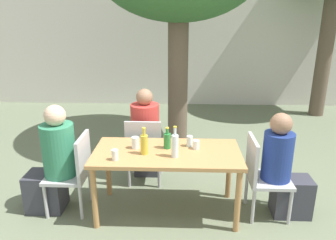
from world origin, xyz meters
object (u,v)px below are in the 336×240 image
at_px(dining_table_front, 167,159).
at_px(person_seated_2, 146,137).
at_px(patio_chair_1, 261,173).
at_px(green_bottle_1, 167,140).
at_px(drinking_glass_3, 190,141).
at_px(oil_cruet_0, 144,144).
at_px(drinking_glass_2, 115,155).
at_px(drinking_glass_1, 196,145).
at_px(water_bottle_2, 175,145).
at_px(patio_chair_2, 144,148).
at_px(drinking_glass_0, 135,143).
at_px(person_seated_1, 284,171).
at_px(person_seated_0, 53,164).
at_px(patio_chair_0, 74,169).

height_order(dining_table_front, person_seated_2, person_seated_2).
bearing_deg(patio_chair_1, green_bottle_1, 85.02).
xyz_separation_m(dining_table_front, drinking_glass_3, (0.24, 0.15, 0.14)).
height_order(oil_cruet_0, drinking_glass_3, oil_cruet_0).
bearing_deg(drinking_glass_2, patio_chair_1, 8.51).
distance_m(drinking_glass_1, drinking_glass_3, 0.10).
bearing_deg(drinking_glass_2, water_bottle_2, 9.42).
height_order(patio_chair_2, drinking_glass_0, patio_chair_2).
bearing_deg(patio_chair_1, drinking_glass_1, 83.44).
relative_size(person_seated_1, oil_cruet_0, 4.04).
height_order(person_seated_0, person_seated_2, person_seated_2).
distance_m(patio_chair_2, drinking_glass_2, 0.91).
distance_m(patio_chair_1, drinking_glass_3, 0.84).
bearing_deg(patio_chair_1, person_seated_1, -90.00).
xyz_separation_m(person_seated_2, drinking_glass_1, (0.62, -0.76, 0.22)).
bearing_deg(patio_chair_0, water_bottle_2, 83.32).
distance_m(drinking_glass_0, drinking_glass_3, 0.59).
xyz_separation_m(patio_chair_2, person_seated_2, (-0.00, 0.23, 0.06)).
relative_size(patio_chair_0, patio_chair_2, 1.00).
relative_size(water_bottle_2, drinking_glass_2, 3.02).
height_order(dining_table_front, green_bottle_1, green_bottle_1).
xyz_separation_m(green_bottle_1, drinking_glass_3, (0.24, 0.06, -0.03)).
bearing_deg(patio_chair_1, patio_chair_0, 90.00).
bearing_deg(water_bottle_2, oil_cruet_0, 169.62).
height_order(drinking_glass_2, drinking_glass_3, drinking_glass_3).
distance_m(dining_table_front, drinking_glass_1, 0.35).
bearing_deg(person_seated_2, person_seated_0, 42.18).
bearing_deg(drinking_glass_3, patio_chair_2, 140.12).
xyz_separation_m(patio_chair_0, drinking_glass_3, (1.25, 0.15, 0.29)).
relative_size(person_seated_1, water_bottle_2, 3.54).
distance_m(patio_chair_0, oil_cruet_0, 0.86).
relative_size(green_bottle_1, drinking_glass_0, 1.86).
bearing_deg(person_seated_0, drinking_glass_1, 92.97).
xyz_separation_m(dining_table_front, green_bottle_1, (-0.00, 0.09, 0.17)).
xyz_separation_m(patio_chair_2, water_bottle_2, (0.40, -0.74, 0.36)).
relative_size(person_seated_2, drinking_glass_1, 12.56).
distance_m(drinking_glass_0, drinking_glass_2, 0.34).
bearing_deg(person_seated_2, water_bottle_2, 112.36).
bearing_deg(person_seated_2, oil_cruet_0, 95.06).
bearing_deg(green_bottle_1, water_bottle_2, -67.89).
xyz_separation_m(patio_chair_0, patio_chair_2, (0.70, 0.61, 0.00)).
xyz_separation_m(drinking_glass_0, drinking_glass_1, (0.66, 0.01, -0.02)).
relative_size(person_seated_1, green_bottle_1, 4.91).
bearing_deg(water_bottle_2, drinking_glass_3, 60.93).
bearing_deg(green_bottle_1, patio_chair_2, 120.60).
xyz_separation_m(patio_chair_2, drinking_glass_0, (-0.03, -0.54, 0.30)).
bearing_deg(patio_chair_0, green_bottle_1, 94.99).
bearing_deg(drinking_glass_2, person_seated_0, 162.79).
relative_size(person_seated_0, water_bottle_2, 3.72).
bearing_deg(patio_chair_1, person_seated_2, 57.57).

